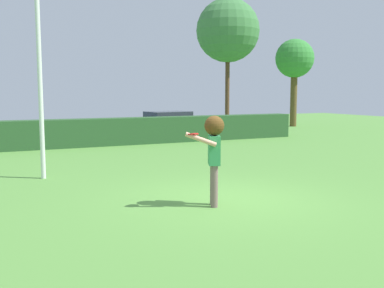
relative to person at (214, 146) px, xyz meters
The scene contains 8 objects.
ground_plane 1.33m from the person, 33.23° to the left, with size 60.00×60.00×0.00m, color #59933E.
person is the anchor object (origin of this frame).
frisbee 0.54m from the person, behind, with size 0.26×0.26×0.08m.
lamppost 5.64m from the person, 120.35° to the left, with size 0.24×0.24×5.90m.
hedge_row 11.11m from the person, 87.59° to the left, with size 19.52×0.90×1.16m, color #295229.
parked_car_blue 15.25m from the person, 70.34° to the left, with size 4.39×2.26×1.25m.
willow_tree 20.09m from the person, 58.67° to the left, with size 3.90×3.90×8.00m.
oak_tree 22.31m from the person, 47.24° to the left, with size 2.53×2.53×5.75m.
Camera 1 is at (-4.74, -8.05, 2.28)m, focal length 42.03 mm.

